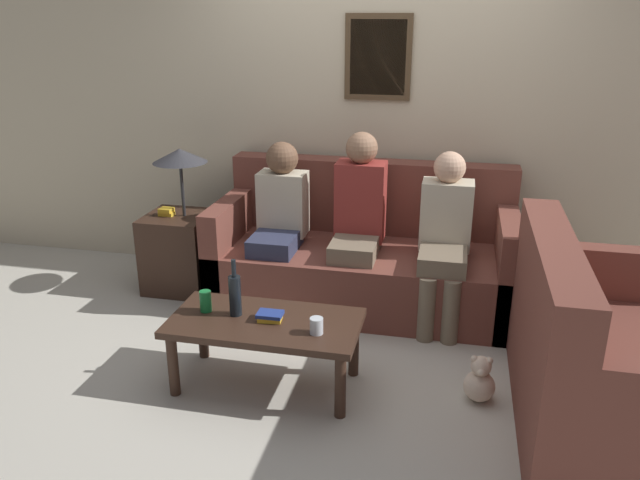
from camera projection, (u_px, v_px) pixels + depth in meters
ground_plane at (350, 334)px, 4.13m from camera, size 16.00×16.00×0.00m
wall_back at (377, 113)px, 4.64m from camera, size 9.00×0.08×2.60m
couch_main at (364, 257)px, 4.53m from camera, size 2.11×0.93×0.98m
couch_side at (604, 367)px, 3.13m from camera, size 0.93×1.47×0.98m
coffee_table at (265, 329)px, 3.46m from camera, size 1.06×0.54×0.41m
side_table_with_lamp at (180, 242)px, 4.71m from camera, size 0.49×0.48×1.09m
wine_bottle at (235, 294)px, 3.45m from camera, size 0.07×0.07×0.33m
drinking_glass at (316, 326)px, 3.28m from camera, size 0.07×0.07×0.09m
book_stack at (270, 316)px, 3.42m from camera, size 0.14×0.10×0.05m
soda_can at (206, 301)px, 3.52m from camera, size 0.07×0.07×0.12m
person_left at (279, 218)px, 4.40m from camera, size 0.34×0.60×1.16m
person_middle at (358, 217)px, 4.29m from camera, size 0.34×0.59×1.25m
person_right at (445, 233)px, 4.13m from camera, size 0.34×0.61×1.15m
teddy_bear at (480, 381)px, 3.39m from camera, size 0.17×0.17×0.27m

